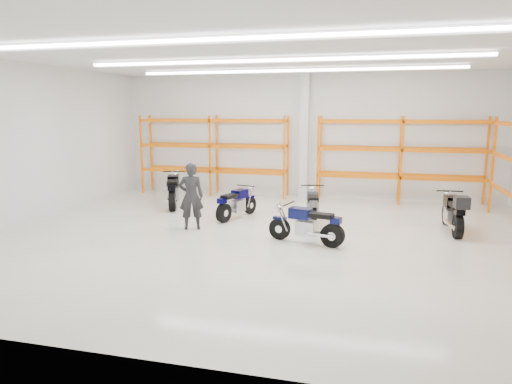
% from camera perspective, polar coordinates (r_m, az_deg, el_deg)
% --- Properties ---
extents(ground, '(14.00, 14.00, 0.00)m').
position_cam_1_polar(ground, '(11.60, 1.70, -5.75)').
color(ground, beige).
rests_on(ground, ground).
extents(room_shell, '(14.02, 12.02, 4.51)m').
position_cam_1_polar(room_shell, '(11.18, 1.82, 10.68)').
color(room_shell, white).
rests_on(room_shell, ground).
extents(motorcycle_main, '(1.91, 0.80, 0.95)m').
position_cam_1_polar(motorcycle_main, '(11.05, 6.63, -4.23)').
color(motorcycle_main, black).
rests_on(motorcycle_main, ground).
extents(motorcycle_back_a, '(1.05, 2.19, 1.12)m').
position_cam_1_polar(motorcycle_back_a, '(15.47, -10.31, 0.11)').
color(motorcycle_back_a, black).
rests_on(motorcycle_back_a, ground).
extents(motorcycle_back_b, '(0.87, 1.83, 0.93)m').
position_cam_1_polar(motorcycle_back_b, '(13.56, -2.58, -1.53)').
color(motorcycle_back_b, black).
rests_on(motorcycle_back_b, ground).
extents(motorcycle_back_c, '(0.68, 2.05, 1.01)m').
position_cam_1_polar(motorcycle_back_c, '(13.13, 7.07, -1.82)').
color(motorcycle_back_c, black).
rests_on(motorcycle_back_c, ground).
extents(motorcycle_back_d, '(0.69, 2.16, 1.11)m').
position_cam_1_polar(motorcycle_back_d, '(13.01, 23.48, -2.43)').
color(motorcycle_back_d, black).
rests_on(motorcycle_back_d, ground).
extents(standing_man, '(0.78, 0.65, 1.81)m').
position_cam_1_polar(standing_man, '(12.38, -8.12, -0.53)').
color(standing_man, black).
rests_on(standing_man, ground).
extents(structural_column, '(0.32, 0.32, 4.50)m').
position_cam_1_polar(structural_column, '(16.91, 6.03, 6.94)').
color(structural_column, white).
rests_on(structural_column, ground).
extents(pallet_racking_back_left, '(5.67, 0.87, 3.00)m').
position_cam_1_polar(pallet_racking_back_left, '(17.43, -5.34, 5.52)').
color(pallet_racking_back_left, orange).
rests_on(pallet_racking_back_left, ground).
extents(pallet_racking_back_right, '(5.67, 0.87, 3.00)m').
position_cam_1_polar(pallet_racking_back_right, '(16.47, 17.66, 4.82)').
color(pallet_racking_back_right, orange).
rests_on(pallet_racking_back_right, ground).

